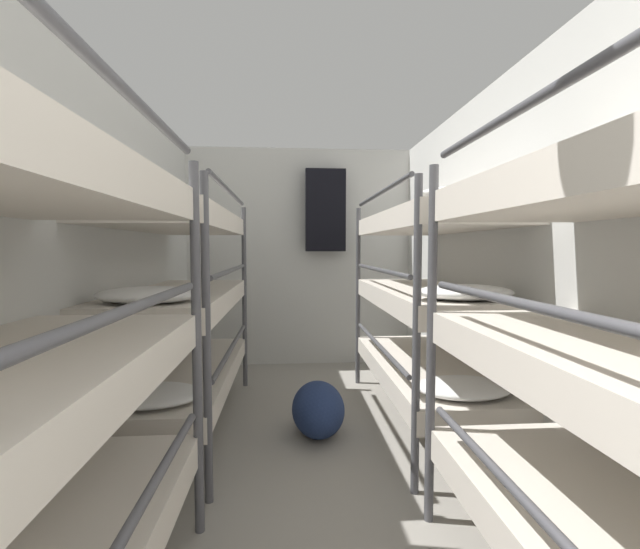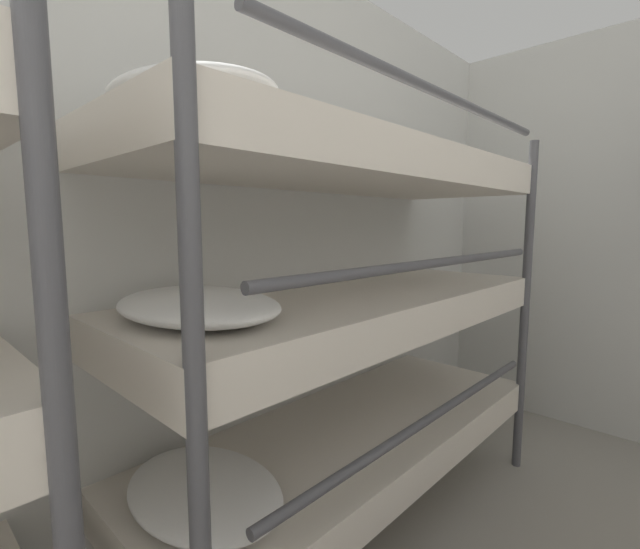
% 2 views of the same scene
% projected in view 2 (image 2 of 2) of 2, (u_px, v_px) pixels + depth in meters
% --- Properties ---
extents(wall_left, '(0.06, 5.48, 2.44)m').
position_uv_depth(wall_left, '(56.00, 250.00, 1.29)').
color(wall_left, silver).
rests_on(wall_left, ground_plane).
extents(bunk_stack_left_far, '(0.73, 1.95, 1.75)m').
position_uv_depth(bunk_stack_left_far, '(348.00, 308.00, 1.71)').
color(bunk_stack_left_far, '#4C4C51').
rests_on(bunk_stack_left_far, ground_plane).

